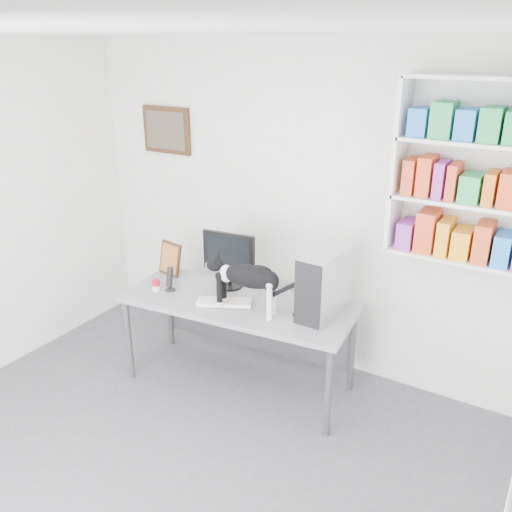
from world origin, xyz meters
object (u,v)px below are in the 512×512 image
bookshelf (473,173)px  speaker (170,278)px  leaning_print (170,258)px  cat (248,288)px  monitor (229,260)px  soup_can (156,285)px  pc_tower (324,283)px  desk (238,343)px  keyboard (224,302)px

bookshelf → speaker: 2.40m
leaning_print → cat: size_ratio=0.45×
monitor → cat: bearing=-47.5°
speaker → soup_can: speaker is taller
monitor → speaker: 0.51m
bookshelf → pc_tower: bookshelf is taller
desk → keyboard: (-0.06, -0.10, 0.40)m
pc_tower → keyboard: bearing=-157.8°
keyboard → leaning_print: size_ratio=1.42×
desk → keyboard: keyboard is taller
monitor → speaker: bearing=-147.6°
desk → soup_can: bearing=-170.4°
pc_tower → leaning_print: (-1.45, -0.01, -0.10)m
speaker → monitor: bearing=55.8°
keyboard → leaning_print: 0.78m
desk → leaning_print: leaning_print is taller
desk → soup_can: (-0.67, -0.19, 0.43)m
leaning_print → pc_tower: bearing=9.8°
pc_tower → cat: pc_tower is taller
monitor → leaning_print: monitor is taller
desk → monitor: monitor is taller
monitor → keyboard: (0.14, -0.29, -0.22)m
monitor → soup_can: monitor is taller
cat → desk: bearing=137.2°
bookshelf → leaning_print: size_ratio=4.19×
cat → bookshelf: bearing=19.2°
bookshelf → speaker: bearing=-162.1°
monitor → cat: monitor is taller
pc_tower → cat: 0.56m
soup_can → pc_tower: bearing=14.7°
keyboard → leaning_print: (-0.73, 0.25, 0.13)m
pc_tower → speaker: pc_tower is taller
desk → pc_tower: pc_tower is taller
monitor → cat: (0.38, -0.32, -0.04)m
desk → keyboard: bearing=-128.4°
bookshelf → cat: bookshelf is taller
desk → soup_can: 0.82m
soup_can → cat: 0.86m
soup_can → cat: size_ratio=0.15×
pc_tower → cat: bearing=-147.0°
desk → monitor: 0.68m
speaker → cat: (0.75, -0.00, 0.10)m
leaning_print → monitor: bearing=13.8°
keyboard → soup_can: 0.62m
speaker → leaning_print: (-0.21, 0.27, 0.04)m
speaker → pc_tower: bearing=28.6°
speaker → soup_can: (-0.09, -0.07, -0.06)m
pc_tower → desk: bearing=-163.8°
desk → cat: (0.17, -0.12, 0.58)m
leaning_print → desk: bearing=-1.3°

